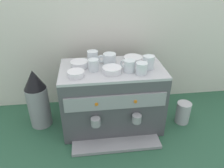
{
  "coord_description": "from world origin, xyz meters",
  "views": [
    {
      "loc": [
        -0.15,
        -1.2,
        1.0
      ],
      "look_at": [
        0.0,
        0.0,
        0.31
      ],
      "focal_mm": 34.82,
      "sensor_mm": 36.0,
      "label": 1
    }
  ],
  "objects": [
    {
      "name": "ceramic_bowl_1",
      "position": [
        -0.2,
        0.03,
        0.45
      ],
      "size": [
        0.11,
        0.11,
        0.04
      ],
      "color": "white",
      "rests_on": "espresso_machine"
    },
    {
      "name": "espresso_machine",
      "position": [
        0.0,
        -0.0,
        0.21
      ],
      "size": [
        0.64,
        0.47,
        0.43
      ],
      "color": "#4C4C51",
      "rests_on": "ground_plane"
    },
    {
      "name": "ceramic_bowl_0",
      "position": [
        -0.01,
        -0.07,
        0.44
      ],
      "size": [
        0.11,
        0.11,
        0.04
      ],
      "color": "white",
      "rests_on": "espresso_machine"
    },
    {
      "name": "ceramic_cup_0",
      "position": [
        -0.01,
        0.05,
        0.46
      ],
      "size": [
        0.12,
        0.08,
        0.07
      ],
      "color": "silver",
      "rests_on": "espresso_machine"
    },
    {
      "name": "ground_plane",
      "position": [
        0.0,
        0.0,
        0.0
      ],
      "size": [
        4.0,
        4.0,
        0.0
      ],
      "primitive_type": "plane",
      "color": "#28563D"
    },
    {
      "name": "ceramic_bowl_2",
      "position": [
        0.14,
        0.07,
        0.44
      ],
      "size": [
        0.12,
        0.12,
        0.04
      ],
      "color": "white",
      "rests_on": "espresso_machine"
    },
    {
      "name": "ceramic_cup_1",
      "position": [
        -0.11,
        0.1,
        0.47
      ],
      "size": [
        0.07,
        0.11,
        0.08
      ],
      "color": "silver",
      "rests_on": "espresso_machine"
    },
    {
      "name": "milk_pitcher",
      "position": [
        0.49,
        -0.05,
        0.08
      ],
      "size": [
        0.1,
        0.1,
        0.16
      ],
      "primitive_type": "cylinder",
      "color": "#B7B7BC",
      "rests_on": "ground_plane"
    },
    {
      "name": "coffee_grinder",
      "position": [
        -0.49,
        0.05,
        0.2
      ],
      "size": [
        0.14,
        0.14,
        0.41
      ],
      "color": "#939399",
      "rests_on": "ground_plane"
    },
    {
      "name": "ceramic_bowl_3",
      "position": [
        -0.22,
        -0.09,
        0.44
      ],
      "size": [
        0.1,
        0.1,
        0.03
      ],
      "color": "white",
      "rests_on": "espresso_machine"
    },
    {
      "name": "ceramic_cup_4",
      "position": [
        0.16,
        -0.1,
        0.46
      ],
      "size": [
        0.07,
        0.1,
        0.07
      ],
      "color": "silver",
      "rests_on": "espresso_machine"
    },
    {
      "name": "ceramic_cup_2",
      "position": [
        -0.11,
        -0.02,
        0.46
      ],
      "size": [
        0.06,
        0.1,
        0.07
      ],
      "color": "silver",
      "rests_on": "espresso_machine"
    },
    {
      "name": "ceramic_cup_5",
      "position": [
        0.21,
        -0.04,
        0.47
      ],
      "size": [
        0.08,
        0.1,
        0.08
      ],
      "color": "silver",
      "rests_on": "espresso_machine"
    },
    {
      "name": "tiled_backsplash_wall",
      "position": [
        0.0,
        0.32,
        0.53
      ],
      "size": [
        2.8,
        0.03,
        1.06
      ],
      "primitive_type": "cube",
      "color": "silver",
      "rests_on": "ground_plane"
    },
    {
      "name": "ceramic_cup_3",
      "position": [
        0.09,
        -0.06,
        0.46
      ],
      "size": [
        0.08,
        0.09,
        0.07
      ],
      "color": "silver",
      "rests_on": "espresso_machine"
    }
  ]
}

